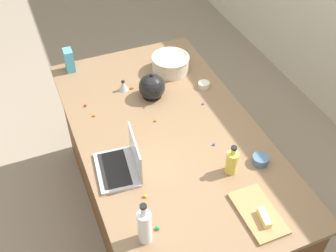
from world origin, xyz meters
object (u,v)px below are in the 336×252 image
Objects in this scene: kettle at (152,87)px; cutting_board at (258,213)px; laptop at (123,164)px; kitchen_timer at (123,86)px; butter_stick_left at (264,218)px; mixing_bowl_large at (170,63)px; bottle_oil at (232,162)px; ramekin_medium at (260,160)px; candy_bag at (69,60)px; ramekin_small at (204,85)px; bottle_vinegar at (145,226)px.

kettle is 0.64× the size of cutting_board.
kitchen_timer is at bearing 161.99° from laptop.
butter_stick_left is at bearing 42.41° from laptop.
mixing_bowl_large is 0.40m from kitchen_timer.
bottle_oil is 0.20m from ramekin_medium.
cutting_board is 1.96× the size of candy_bag.
ramekin_medium is (0.01, 0.19, -0.05)m from bottle_oil.
kitchen_timer is (-0.14, -0.16, -0.04)m from kettle.
ramekin_medium is at bearing 7.28° from mixing_bowl_large.
ramekin_medium is (0.76, -0.01, 0.00)m from ramekin_small.
cutting_board is 3.46× the size of ramekin_medium.
mixing_bowl_large is at bearing 152.57° from bottle_vinegar.
mixing_bowl_large is 1.63× the size of candy_bag.
kitchen_timer is at bearing -76.95° from mixing_bowl_large.
kettle is 2.77× the size of kitchen_timer.
butter_stick_left reaches higher than ramekin_small.
bottle_oil is 1.14× the size of candy_bag.
bottle_oil is at bearing -92.33° from ramekin_medium.
ramekin_medium is (0.25, 0.75, -0.02)m from laptop.
ramekin_small is at bearing 124.14° from laptop.
bottle_oil is 2.51× the size of kitchen_timer.
ramekin_medium is (1.03, 0.13, -0.04)m from mixing_bowl_large.
ramekin_medium is 1.25× the size of kitchen_timer.
bottle_vinegar is 0.81× the size of cutting_board.
candy_bag reaches higher than ramekin_medium.
kettle is 0.88m from ramekin_medium.
kettle is at bearing -171.96° from butter_stick_left.
mixing_bowl_large is 0.31m from ramekin_small.
ramekin_medium is at bearing 105.68° from bottle_vinegar.
laptop reaches higher than ramekin_small.
kettle is 0.22m from kitchen_timer.
bottle_oil is 1.00m from kitchen_timer.
mixing_bowl_large is 0.32m from kettle.
butter_stick_left is at bearing 14.02° from kitchen_timer.
laptop is 1.72× the size of bottle_oil.
butter_stick_left is 1.34m from kitchen_timer.
bottle_vinegar is at bearing -74.32° from ramekin_medium.
mixing_bowl_large is at bearing 67.15° from candy_bag.
bottle_vinegar is 1.27× the size of kettle.
kitchen_timer is (-1.25, -0.32, 0.03)m from cutting_board.
ramekin_medium is (0.80, 0.36, -0.05)m from kettle.
laptop is 3.45× the size of ramekin_medium.
candy_bag is (-1.07, -0.06, 0.04)m from laptop.
laptop is 1.20× the size of mixing_bowl_large.
cutting_board is at bearing 14.57° from kitchen_timer.
bottle_oil is at bearing 12.22° from kettle.
kettle is at bearing -44.76° from mixing_bowl_large.
bottle_oil reaches higher than kitchen_timer.
butter_stick_left is (0.13, 0.59, -0.07)m from bottle_vinegar.
laptop is 0.79m from ramekin_medium.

